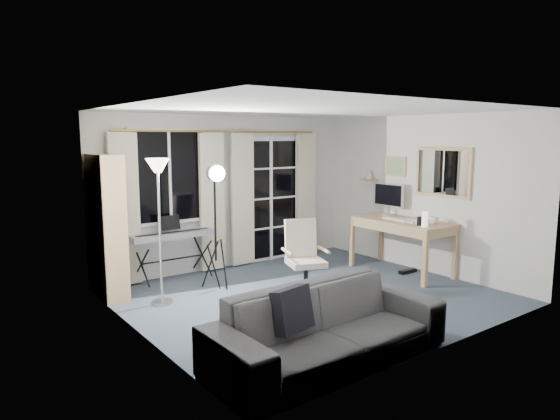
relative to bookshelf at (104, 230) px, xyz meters
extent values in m
cube|color=#36424F|center=(2.12, -1.60, -0.89)|extent=(4.50, 4.00, 0.02)
cube|color=white|center=(1.07, 0.38, 0.62)|extent=(1.20, 0.06, 1.40)
cube|color=black|center=(1.07, 0.35, 0.62)|extent=(1.10, 0.02, 1.30)
cube|color=white|center=(1.07, 0.34, 0.62)|extent=(0.04, 0.03, 1.30)
cube|color=white|center=(2.87, 0.38, 0.15)|extent=(1.32, 0.06, 2.11)
cube|color=black|center=(2.57, 0.35, 0.15)|extent=(0.55, 0.02, 1.95)
cube|color=black|center=(3.17, 0.35, 0.15)|extent=(0.55, 0.02, 1.95)
cube|color=white|center=(2.87, 0.34, 0.15)|extent=(0.05, 0.04, 2.05)
cube|color=white|center=(2.87, 0.34, -0.33)|extent=(1.15, 0.03, 0.03)
cube|color=white|center=(2.87, 0.34, 0.17)|extent=(1.15, 0.03, 0.03)
cube|color=white|center=(2.87, 0.34, 0.67)|extent=(1.15, 0.03, 0.03)
cylinder|color=gold|center=(1.97, 0.30, 1.27)|extent=(3.50, 0.03, 0.03)
cube|color=beige|center=(0.37, 0.28, 0.20)|extent=(0.40, 0.07, 2.10)
cube|color=beige|center=(1.72, 0.28, 0.20)|extent=(0.40, 0.07, 2.10)
cube|color=beige|center=(2.27, 0.28, 0.20)|extent=(0.40, 0.07, 2.10)
cube|color=beige|center=(3.57, 0.28, 0.20)|extent=(0.40, 0.07, 2.10)
cube|color=tan|center=(0.01, -0.40, 0.05)|extent=(0.30, 0.04, 1.85)
cube|color=tan|center=(0.05, 0.43, 0.05)|extent=(0.30, 0.04, 1.85)
cube|color=tan|center=(-0.10, 0.02, 0.05)|extent=(0.07, 0.83, 1.85)
cube|color=tan|center=(0.03, 0.01, -0.85)|extent=(0.34, 0.85, 0.02)
cube|color=tan|center=(0.03, 0.01, -0.51)|extent=(0.34, 0.85, 0.02)
cube|color=tan|center=(0.03, 0.01, -0.16)|extent=(0.34, 0.85, 0.02)
cube|color=tan|center=(0.03, 0.01, 0.20)|extent=(0.34, 0.85, 0.02)
cube|color=tan|center=(0.03, 0.01, 0.55)|extent=(0.34, 0.85, 0.02)
cube|color=tan|center=(0.03, 0.01, 0.95)|extent=(0.34, 0.85, 0.02)
cube|color=beige|center=(0.04, -0.33, -0.38)|extent=(0.21, 0.06, 0.24)
cube|color=#AF5D49|center=(0.04, -0.24, -0.40)|extent=(0.21, 0.05, 0.19)
cube|color=#313131|center=(0.04, -0.16, -0.39)|extent=(0.21, 0.04, 0.21)
cube|color=#AF5D49|center=(0.05, -0.09, -0.36)|extent=(0.21, 0.04, 0.28)
cube|color=beige|center=(0.05, -0.02, -0.39)|extent=(0.21, 0.06, 0.22)
cube|color=#BB3635|center=(0.05, 0.06, -0.38)|extent=(0.21, 0.04, 0.22)
cube|color=#3967AC|center=(0.06, 0.14, -0.38)|extent=(0.21, 0.05, 0.23)
cube|color=#AF5D49|center=(0.06, 0.22, -0.39)|extent=(0.21, 0.04, 0.21)
cube|color=#BB3635|center=(0.06, 0.28, -0.39)|extent=(0.21, 0.06, 0.22)
cube|color=#313131|center=(0.07, 0.37, -0.37)|extent=(0.21, 0.04, 0.24)
cube|color=#3967AC|center=(0.04, -0.33, -0.02)|extent=(0.21, 0.04, 0.25)
cube|color=#313131|center=(0.04, -0.26, -0.02)|extent=(0.21, 0.06, 0.25)
cube|color=#313131|center=(0.04, -0.17, -0.04)|extent=(0.21, 0.04, 0.21)
cube|color=#3967AC|center=(0.05, -0.10, -0.04)|extent=(0.21, 0.04, 0.20)
cube|color=#3967AC|center=(0.05, -0.03, -0.04)|extent=(0.21, 0.04, 0.22)
cube|color=#313131|center=(0.05, 0.04, -0.02)|extent=(0.21, 0.04, 0.25)
cube|color=#313131|center=(0.06, 0.10, -0.04)|extent=(0.21, 0.05, 0.20)
cube|color=#B7CE4D|center=(0.06, 0.18, -0.04)|extent=(0.21, 0.05, 0.22)
cube|color=#AF5D49|center=(0.06, 0.26, -0.03)|extent=(0.21, 0.04, 0.23)
cube|color=#313131|center=(0.07, 0.32, -0.04)|extent=(0.21, 0.04, 0.22)
cube|color=#BB3635|center=(0.04, -0.33, 0.34)|extent=(0.21, 0.04, 0.26)
cube|color=#313131|center=(0.04, -0.26, 0.31)|extent=(0.21, 0.04, 0.20)
cube|color=beige|center=(0.04, -0.19, 0.35)|extent=(0.21, 0.04, 0.28)
cube|color=beige|center=(0.05, -0.13, 0.33)|extent=(0.21, 0.04, 0.25)
cube|color=#AF5D49|center=(0.05, -0.06, 0.31)|extent=(0.21, 0.04, 0.21)
cube|color=#3967AC|center=(0.05, 0.01, 0.31)|extent=(0.21, 0.05, 0.21)
cylinder|color=#B2B2B7|center=(0.46, -0.70, -0.86)|extent=(0.29, 0.29, 0.03)
cylinder|color=#B2B2B7|center=(0.46, -0.70, -0.02)|extent=(0.03, 0.03, 1.68)
cone|color=#FFE5B2|center=(0.46, -0.70, 0.85)|extent=(0.31, 0.31, 0.17)
cylinder|color=black|center=(0.50, 0.10, -0.55)|extent=(0.03, 0.59, 0.53)
cylinder|color=black|center=(0.50, 0.10, -0.55)|extent=(0.03, 0.59, 0.53)
cylinder|color=black|center=(1.44, 0.10, -0.55)|extent=(0.03, 0.59, 0.53)
cylinder|color=black|center=(1.44, 0.10, -0.55)|extent=(0.03, 0.59, 0.53)
cylinder|color=black|center=(0.97, 0.10, -0.55)|extent=(0.94, 0.03, 0.02)
cube|color=silver|center=(0.97, 0.10, -0.19)|extent=(1.22, 0.32, 0.08)
cube|color=white|center=(0.97, 0.02, -0.16)|extent=(1.13, 0.14, 0.01)
cube|color=black|center=(0.97, 0.06, -0.15)|extent=(1.09, 0.08, 0.01)
cube|color=black|center=(0.97, 0.19, -0.03)|extent=(0.33, 0.07, 0.20)
cylinder|color=black|center=(1.42, -0.58, -0.56)|extent=(0.07, 0.27, 0.70)
cylinder|color=black|center=(1.27, -0.45, -0.56)|extent=(0.21, 0.19, 0.70)
cylinder|color=black|center=(1.23, -0.64, -0.56)|extent=(0.26, 0.11, 0.70)
cylinder|color=black|center=(1.31, -0.56, 0.12)|extent=(0.03, 0.03, 1.20)
cylinder|color=silver|center=(1.30, -0.61, 0.71)|extent=(0.25, 0.17, 0.23)
cylinder|color=white|center=(1.29, -0.68, 0.71)|extent=(0.20, 0.06, 0.20)
cube|color=black|center=(2.22, -1.70, -0.84)|extent=(0.30, 0.15, 0.04)
cylinder|color=black|center=(2.29, -1.72, -0.86)|extent=(0.06, 0.06, 0.05)
cube|color=black|center=(2.15, -1.46, -0.84)|extent=(0.22, 0.27, 0.04)
cylinder|color=black|center=(2.19, -1.40, -0.86)|extent=(0.06, 0.06, 0.05)
cube|color=black|center=(1.90, -1.45, -0.84)|extent=(0.21, 0.28, 0.04)
cylinder|color=black|center=(1.86, -1.39, -0.86)|extent=(0.06, 0.06, 0.05)
cube|color=black|center=(1.82, -1.68, -0.84)|extent=(0.31, 0.13, 0.04)
cylinder|color=black|center=(1.75, -1.71, -0.86)|extent=(0.06, 0.06, 0.05)
cube|color=black|center=(2.01, -1.83, -0.84)|extent=(0.06, 0.31, 0.04)
cylinder|color=black|center=(2.01, -1.91, -0.86)|extent=(0.06, 0.06, 0.05)
cylinder|color=black|center=(2.02, -1.62, -0.61)|extent=(0.07, 0.07, 0.38)
cube|color=beige|center=(2.02, -1.62, -0.40)|extent=(0.56, 0.56, 0.08)
cube|color=beige|center=(2.09, -1.43, -0.12)|extent=(0.43, 0.25, 0.50)
cube|color=black|center=(2.10, -1.39, -0.10)|extent=(0.41, 0.22, 0.46)
cylinder|color=tan|center=(1.79, -1.52, -0.25)|extent=(0.17, 0.37, 0.04)
cylinder|color=tan|center=(2.26, -1.69, -0.25)|extent=(0.17, 0.37, 0.04)
cube|color=tan|center=(4.00, -1.51, -0.08)|extent=(0.79, 1.54, 0.04)
cube|color=tan|center=(4.00, -1.51, -0.16)|extent=(0.74, 1.49, 0.11)
cube|color=tan|center=(3.65, -2.22, -0.49)|extent=(0.07, 0.07, 0.77)
cube|color=tan|center=(4.33, -2.24, -0.49)|extent=(0.07, 0.07, 0.77)
cube|color=tan|center=(3.68, -0.79, -0.49)|extent=(0.07, 0.07, 0.77)
cube|color=tan|center=(4.35, -0.80, -0.49)|extent=(0.07, 0.07, 0.77)
cube|color=silver|center=(4.20, -1.06, -0.05)|extent=(0.20, 0.13, 0.02)
cube|color=silver|center=(4.20, -1.06, 0.09)|extent=(0.04, 0.03, 0.24)
cube|color=silver|center=(4.20, -1.06, 0.27)|extent=(0.05, 0.59, 0.37)
cube|color=black|center=(4.18, -1.06, 0.27)|extent=(0.02, 0.55, 0.33)
cube|color=white|center=(3.95, -1.45, -0.05)|extent=(0.16, 0.46, 0.02)
cube|color=white|center=(3.89, -1.77, -0.05)|extent=(0.07, 0.11, 0.02)
cube|color=white|center=(4.06, -1.67, -0.06)|extent=(0.28, 0.35, 0.01)
cube|color=white|center=(4.02, -1.88, -0.06)|extent=(0.24, 0.19, 0.00)
cube|color=black|center=(3.80, -1.99, 0.00)|extent=(0.06, 0.04, 0.13)
cylinder|color=white|center=(3.78, -2.10, 0.05)|extent=(0.09, 0.09, 0.22)
cube|color=black|center=(4.06, -1.61, -0.85)|extent=(0.33, 0.09, 0.05)
imported|color=silver|center=(4.10, -2.01, 0.01)|extent=(0.14, 0.11, 0.13)
cube|color=tan|center=(4.35, -1.95, 0.67)|extent=(0.04, 0.94, 0.74)
cube|color=white|center=(4.33, -1.95, 0.67)|extent=(0.01, 0.84, 0.64)
cube|color=tan|center=(4.35, -1.05, 0.72)|extent=(0.03, 0.42, 0.32)
cube|color=teal|center=(4.34, -1.05, 0.72)|extent=(0.00, 0.36, 0.26)
cube|color=tan|center=(4.28, -0.55, 0.47)|extent=(0.16, 0.30, 0.02)
cone|color=beige|center=(4.28, -0.55, 0.56)|extent=(0.12, 0.12, 0.15)
imported|color=#2B2A2D|center=(1.03, -3.15, -0.42)|extent=(2.34, 0.71, 0.91)
cube|color=black|center=(0.70, -3.04, -0.34)|extent=(0.43, 0.28, 0.41)
camera|label=1|loc=(-1.94, -6.41, 1.18)|focal=32.00mm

